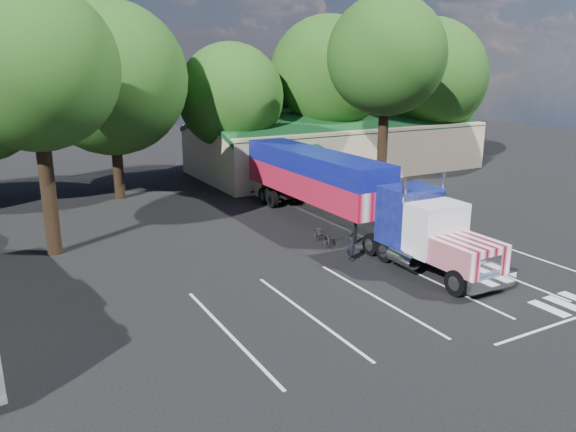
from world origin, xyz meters
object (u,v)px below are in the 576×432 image
semi_truck (339,187)px  bicycle (322,234)px  woman (351,245)px  silver_sedan (328,172)px

semi_truck → bicycle: bearing=-140.4°
semi_truck → woman: bearing=-116.8°
woman → bicycle: (0.20, 2.89, -0.25)m
bicycle → silver_sedan: 15.72m
woman → bicycle: woman is taller
silver_sedan → woman: bearing=131.8°
woman → silver_sedan: silver_sedan is taller
woman → semi_truck: bearing=-20.5°
semi_truck → woman: size_ratio=13.55×
semi_truck → silver_sedan: size_ratio=4.25×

